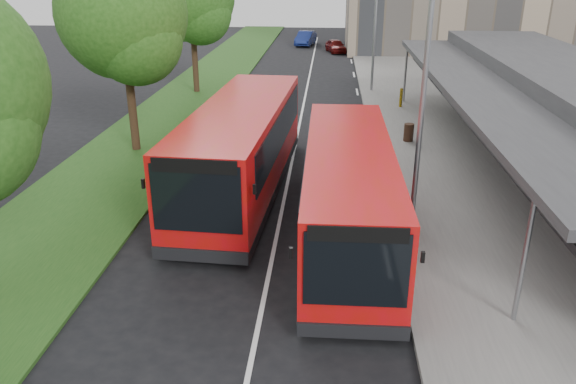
% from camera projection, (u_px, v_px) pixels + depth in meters
% --- Properties ---
extents(ground, '(120.00, 120.00, 0.00)m').
position_uv_depth(ground, '(273.00, 253.00, 16.23)').
color(ground, black).
rests_on(ground, ground).
extents(pavement, '(5.00, 80.00, 0.15)m').
position_uv_depth(pavement, '(403.00, 98.00, 34.24)').
color(pavement, slate).
rests_on(pavement, ground).
extents(grass_verge, '(5.00, 80.00, 0.10)m').
position_uv_depth(grass_verge, '(193.00, 95.00, 35.13)').
color(grass_verge, '#1B4516').
rests_on(grass_verge, ground).
extents(lane_centre_line, '(0.12, 70.00, 0.01)m').
position_uv_depth(lane_centre_line, '(301.00, 119.00, 30.06)').
color(lane_centre_line, silver).
rests_on(lane_centre_line, ground).
extents(kerb_dashes, '(0.12, 56.00, 0.01)m').
position_uv_depth(kerb_dashes, '(359.00, 103.00, 33.52)').
color(kerb_dashes, silver).
rests_on(kerb_dashes, ground).
extents(station_building, '(7.70, 26.00, 4.00)m').
position_uv_depth(station_building, '(566.00, 120.00, 22.09)').
color(station_building, '#313133').
rests_on(station_building, ground).
extents(tree_mid, '(5.30, 5.30, 8.52)m').
position_uv_depth(tree_mid, '(123.00, 23.00, 22.96)').
color(tree_mid, '#312013').
rests_on(tree_mid, ground).
extents(tree_far, '(5.33, 5.33, 8.56)m').
position_uv_depth(tree_far, '(191.00, 2.00, 34.02)').
color(tree_far, '#312013').
rests_on(tree_far, ground).
extents(lamp_post_near, '(1.44, 0.28, 8.00)m').
position_uv_depth(lamp_post_near, '(422.00, 79.00, 16.00)').
color(lamp_post_near, gray).
rests_on(lamp_post_near, pavement).
extents(lamp_post_far, '(1.44, 0.28, 8.00)m').
position_uv_depth(lamp_post_far, '(374.00, 16.00, 34.44)').
color(lamp_post_far, gray).
rests_on(lamp_post_far, pavement).
extents(bus_main, '(2.82, 10.41, 2.94)m').
position_uv_depth(bus_main, '(348.00, 193.00, 16.51)').
color(bus_main, red).
rests_on(bus_main, ground).
extents(bus_second, '(3.55, 11.52, 3.22)m').
position_uv_depth(bus_second, '(242.00, 149.00, 19.95)').
color(bus_second, red).
rests_on(bus_second, ground).
extents(litter_bin, '(0.58, 0.58, 0.81)m').
position_uv_depth(litter_bin, '(409.00, 132.00, 25.77)').
color(litter_bin, '#372216').
rests_on(litter_bin, pavement).
extents(bollard, '(0.19, 0.19, 1.05)m').
position_uv_depth(bollard, '(401.00, 98.00, 31.81)').
color(bollard, '#DFAE0B').
rests_on(bollard, pavement).
extents(car_near, '(2.21, 3.73, 1.19)m').
position_uv_depth(car_near, '(336.00, 46.00, 51.81)').
color(car_near, '#600E0D').
rests_on(car_near, ground).
extents(car_far, '(2.13, 4.35, 1.37)m').
position_uv_depth(car_far, '(306.00, 38.00, 56.18)').
color(car_far, navy).
rests_on(car_far, ground).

